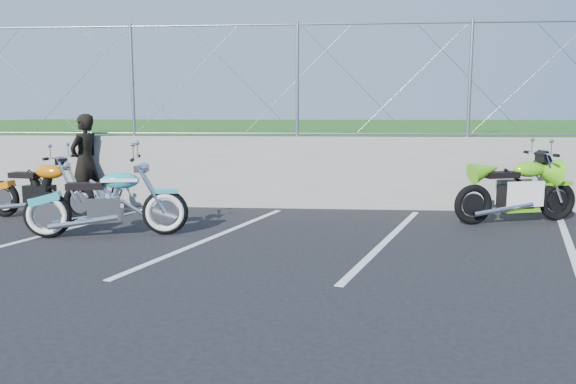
# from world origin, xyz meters

# --- Properties ---
(ground) EXTENTS (90.00, 90.00, 0.00)m
(ground) POSITION_xyz_m (0.00, 0.00, 0.00)
(ground) COLOR black
(ground) RESTS_ON ground
(retaining_wall) EXTENTS (30.00, 0.22, 1.30)m
(retaining_wall) POSITION_xyz_m (0.00, 3.50, 0.65)
(retaining_wall) COLOR slate
(retaining_wall) RESTS_ON ground
(grass_field) EXTENTS (30.00, 20.00, 1.30)m
(grass_field) POSITION_xyz_m (0.00, 13.50, 0.65)
(grass_field) COLOR #1B4E15
(grass_field) RESTS_ON ground
(chain_link_fence) EXTENTS (28.00, 0.03, 2.00)m
(chain_link_fence) POSITION_xyz_m (0.00, 3.50, 2.30)
(chain_link_fence) COLOR gray
(chain_link_fence) RESTS_ON retaining_wall
(parking_lines) EXTENTS (18.29, 4.31, 0.01)m
(parking_lines) POSITION_xyz_m (1.20, 1.00, 0.00)
(parking_lines) COLOR silver
(parking_lines) RESTS_ON ground
(cruiser_turquoise) EXTENTS (2.22, 0.72, 1.12)m
(cruiser_turquoise) POSITION_xyz_m (-1.48, 0.92, 0.45)
(cruiser_turquoise) COLOR black
(cruiser_turquoise) RESTS_ON ground
(naked_orange) EXTENTS (2.06, 0.70, 1.03)m
(naked_orange) POSITION_xyz_m (-3.06, 2.07, 0.44)
(naked_orange) COLOR black
(naked_orange) RESTS_ON ground
(sportbike_green) EXTENTS (2.07, 0.84, 1.10)m
(sportbike_green) POSITION_xyz_m (4.56, 2.38, 0.47)
(sportbike_green) COLOR black
(sportbike_green) RESTS_ON ground
(person_standing) EXTENTS (0.60, 0.72, 1.70)m
(person_standing) POSITION_xyz_m (-2.83, 3.20, 0.85)
(person_standing) COLOR black
(person_standing) RESTS_ON ground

